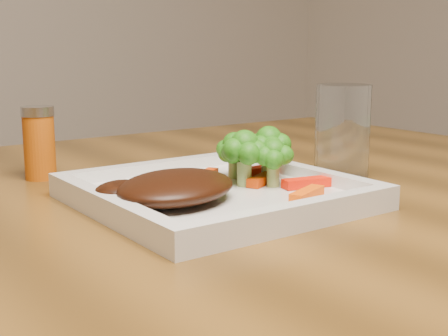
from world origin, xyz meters
TOP-DOWN VIEW (x-y plane):
  - plate at (0.08, 0.11)m, footprint 0.27×0.27m
  - steak at (0.03, 0.10)m, footprint 0.17×0.15m
  - broccoli_0 at (0.14, 0.15)m, footprint 0.07×0.07m
  - broccoli_1 at (0.17, 0.13)m, footprint 0.07×0.07m
  - broccoli_2 at (0.15, 0.09)m, footprint 0.06×0.06m
  - broccoli_3 at (0.12, 0.11)m, footprint 0.08×0.08m
  - carrot_0 at (0.14, 0.03)m, footprint 0.06×0.03m
  - carrot_1 at (0.18, 0.07)m, footprint 0.06×0.03m
  - carrot_3 at (0.18, 0.15)m, footprint 0.06×0.02m
  - carrot_4 at (0.11, 0.16)m, footprint 0.05×0.04m
  - carrot_6 at (0.15, 0.11)m, footprint 0.05×0.04m
  - spice_shaker at (-0.03, 0.34)m, footprint 0.05×0.05m
  - drinking_glass at (0.26, 0.10)m, footprint 0.09×0.09m

SIDE VIEW (x-z plane):
  - plate at x=0.08m, z-range 0.75..0.76m
  - carrot_0 at x=0.14m, z-range 0.76..0.77m
  - carrot_1 at x=0.18m, z-range 0.76..0.77m
  - carrot_3 at x=0.18m, z-range 0.76..0.77m
  - carrot_4 at x=0.11m, z-range 0.76..0.77m
  - carrot_6 at x=0.15m, z-range 0.76..0.77m
  - steak at x=0.03m, z-range 0.76..0.79m
  - broccoli_2 at x=0.15m, z-range 0.76..0.82m
  - broccoli_3 at x=0.12m, z-range 0.76..0.82m
  - broccoli_1 at x=0.17m, z-range 0.76..0.83m
  - spice_shaker at x=-0.03m, z-range 0.75..0.84m
  - broccoli_0 at x=0.14m, z-range 0.76..0.83m
  - drinking_glass at x=0.26m, z-range 0.75..0.87m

